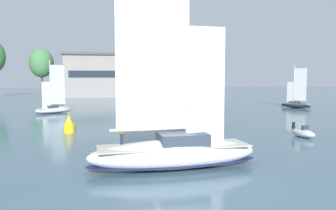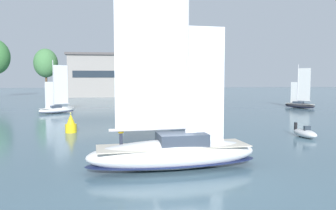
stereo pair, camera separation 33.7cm
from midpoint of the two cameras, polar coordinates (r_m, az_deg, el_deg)
ground_plane at (r=21.15m, az=1.43°, el=-10.98°), size 400.00×400.00×0.00m
waterfront_building at (r=109.08m, az=-8.07°, el=5.16°), size 33.19×15.58×13.70m
tree_shore_left at (r=102.13m, az=1.90°, el=5.97°), size 5.69×5.69×11.70m
tree_shore_right at (r=110.63m, az=-20.43°, el=6.84°), size 7.37×7.37×15.17m
sailboat_main at (r=20.87m, az=1.48°, el=-7.87°), size 11.25×4.27×15.07m
sailboat_moored_near_marina at (r=68.74m, az=22.06°, el=0.11°), size 4.76×6.13×8.49m
sailboat_moored_mid_channel at (r=57.22m, az=-18.63°, el=-0.61°), size 5.98×5.47×8.74m
sailboat_moored_far_slip at (r=44.63m, az=3.48°, el=-1.69°), size 6.71×8.69×12.00m
motor_tender at (r=34.67m, az=22.98°, el=-4.53°), size 1.60×3.37×1.25m
channel_buoy at (r=36.11m, az=-16.30°, el=-3.29°), size 1.19×1.19×2.14m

